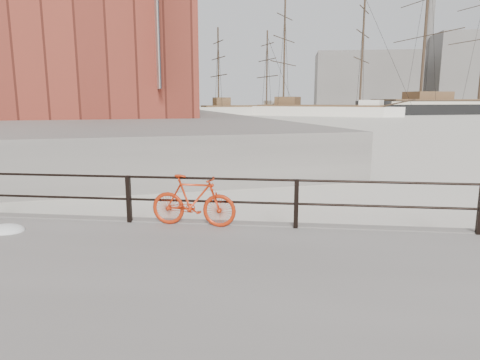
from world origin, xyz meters
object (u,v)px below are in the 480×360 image
(schooner_left, at_px, (243,115))
(workboat_near, at_px, (60,130))
(bicycle, at_px, (193,201))
(barque_black, at_px, (477,114))
(schooner_mid, at_px, (320,116))
(workboat_far, at_px, (96,124))

(schooner_left, relative_size, workboat_near, 2.07)
(bicycle, bearing_deg, schooner_left, 99.75)
(workboat_near, bearing_deg, schooner_left, 64.31)
(barque_black, bearing_deg, schooner_left, 172.60)
(schooner_mid, relative_size, workboat_near, 2.98)
(schooner_mid, bearing_deg, barque_black, 43.71)
(workboat_near, bearing_deg, workboat_far, 84.87)
(workboat_far, bearing_deg, barque_black, 17.87)
(workboat_near, bearing_deg, schooner_mid, 47.05)
(bicycle, distance_m, barque_black, 97.65)
(schooner_left, height_order, workboat_near, schooner_left)
(bicycle, xyz_separation_m, workboat_far, (-21.47, 40.91, -0.88))
(barque_black, height_order, workboat_far, barque_black)
(schooner_left, bearing_deg, schooner_mid, -38.02)
(workboat_far, bearing_deg, workboat_near, -105.48)
(schooner_mid, relative_size, workboat_far, 2.75)
(schooner_mid, bearing_deg, workboat_near, -104.35)
(schooner_mid, distance_m, workboat_near, 50.15)
(barque_black, relative_size, schooner_left, 2.86)
(bicycle, height_order, schooner_left, schooner_left)
(schooner_left, distance_m, workboat_far, 37.83)
(workboat_near, height_order, workboat_far, same)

